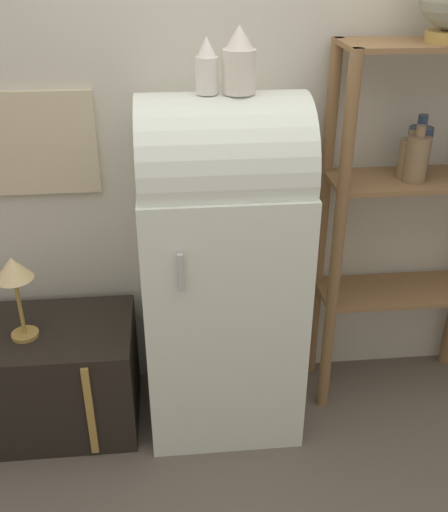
{
  "coord_description": "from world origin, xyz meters",
  "views": [
    {
      "loc": [
        -0.2,
        -1.84,
        1.93
      ],
      "look_at": [
        0.01,
        0.27,
        0.8
      ],
      "focal_mm": 42.0,
      "sensor_mm": 36.0,
      "label": 1
    }
  ],
  "objects_px": {
    "vase_left": "(207,67)",
    "suitcase_trunk": "(46,376)",
    "refrigerator": "(222,266)",
    "vase_center": "(239,62)",
    "desk_lamp": "(14,275)"
  },
  "relations": [
    {
      "from": "refrigerator",
      "to": "desk_lamp",
      "type": "height_order",
      "value": "refrigerator"
    },
    {
      "from": "vase_left",
      "to": "vase_center",
      "type": "bearing_deg",
      "value": -1.04
    },
    {
      "from": "suitcase_trunk",
      "to": "vase_center",
      "type": "height_order",
      "value": "vase_center"
    },
    {
      "from": "vase_center",
      "to": "refrigerator",
      "type": "bearing_deg",
      "value": 169.48
    },
    {
      "from": "refrigerator",
      "to": "vase_center",
      "type": "height_order",
      "value": "vase_center"
    },
    {
      "from": "suitcase_trunk",
      "to": "desk_lamp",
      "type": "xyz_separation_m",
      "value": [
        -0.04,
        -0.04,
        0.53
      ]
    },
    {
      "from": "refrigerator",
      "to": "desk_lamp",
      "type": "distance_m",
      "value": 0.81
    },
    {
      "from": "vase_left",
      "to": "vase_center",
      "type": "relative_size",
      "value": 0.84
    },
    {
      "from": "vase_left",
      "to": "suitcase_trunk",
      "type": "bearing_deg",
      "value": 179.5
    },
    {
      "from": "suitcase_trunk",
      "to": "desk_lamp",
      "type": "bearing_deg",
      "value": -137.74
    },
    {
      "from": "vase_center",
      "to": "desk_lamp",
      "type": "height_order",
      "value": "vase_center"
    },
    {
      "from": "suitcase_trunk",
      "to": "vase_left",
      "type": "bearing_deg",
      "value": -0.5
    },
    {
      "from": "suitcase_trunk",
      "to": "desk_lamp",
      "type": "height_order",
      "value": "desk_lamp"
    },
    {
      "from": "refrigerator",
      "to": "suitcase_trunk",
      "type": "relative_size",
      "value": 1.88
    },
    {
      "from": "refrigerator",
      "to": "desk_lamp",
      "type": "bearing_deg",
      "value": -177.06
    }
  ]
}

